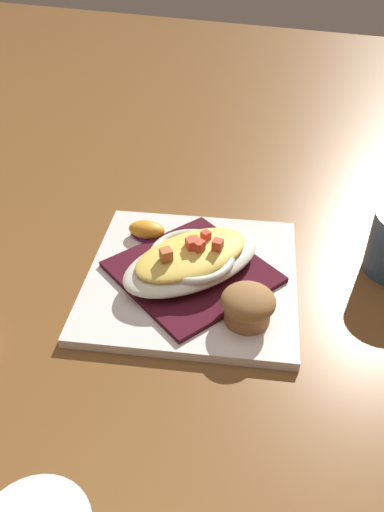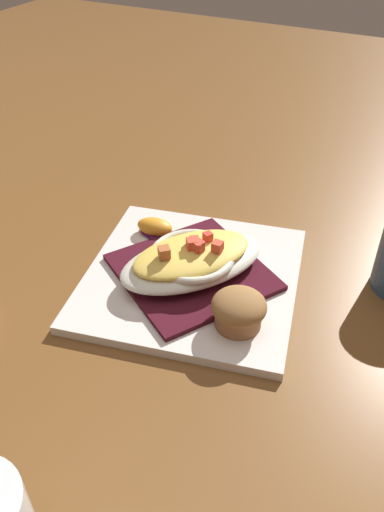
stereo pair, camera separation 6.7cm
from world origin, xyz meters
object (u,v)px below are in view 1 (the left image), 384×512
at_px(square_plate, 192,277).
at_px(orange_garnish, 146,230).
at_px(gratin_dish, 192,258).
at_px(muffin, 248,305).

distance_m(square_plate, orange_garnish, 0.11).
bearing_deg(orange_garnish, gratin_dish, 147.15).
xyz_separation_m(muffin, orange_garnish, (0.18, -0.12, -0.01)).
bearing_deg(muffin, square_plate, -32.84).
distance_m(gratin_dish, orange_garnish, 0.11).
height_order(square_plate, gratin_dish, gratin_dish).
relative_size(gratin_dish, orange_garnish, 3.68).
relative_size(muffin, orange_garnish, 1.08).
xyz_separation_m(gratin_dish, muffin, (-0.09, 0.06, -0.00)).
bearing_deg(muffin, orange_garnish, -32.84).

